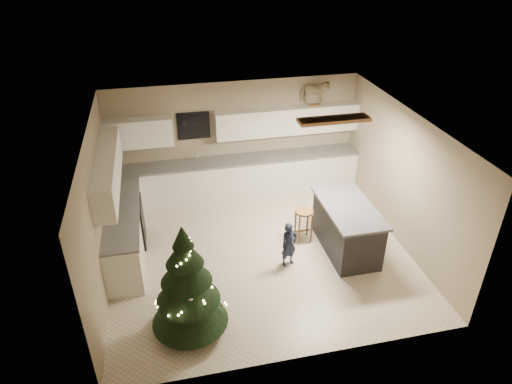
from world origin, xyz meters
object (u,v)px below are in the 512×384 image
Objects in this scene: christmas_tree at (188,290)px; rocking_horse at (315,92)px; bar_stool at (304,218)px; toddler at (289,245)px; island at (347,228)px.

rocking_horse is at bearing 50.82° from christmas_tree.
bar_stool is 0.97× the size of rocking_horse.
toddler is (1.90, 1.18, -0.35)m from christmas_tree.
toddler is at bearing 170.99° from rocking_horse.
island is 0.84m from bar_stool.
christmas_tree reaches higher than island.
christmas_tree is at bearing 157.13° from rocking_horse.
bar_stool is at bearing 37.75° from christmas_tree.
bar_stool is 3.04m from christmas_tree.
christmas_tree is (-2.39, -1.85, 0.28)m from bar_stool.
christmas_tree is at bearing -165.59° from toddler.
toddler reaches higher than bar_stool.
rocking_horse is (1.30, 2.74, 1.85)m from toddler.
bar_stool is at bearing 146.97° from island.
rocking_horse is (3.20, 3.92, 1.50)m from christmas_tree.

